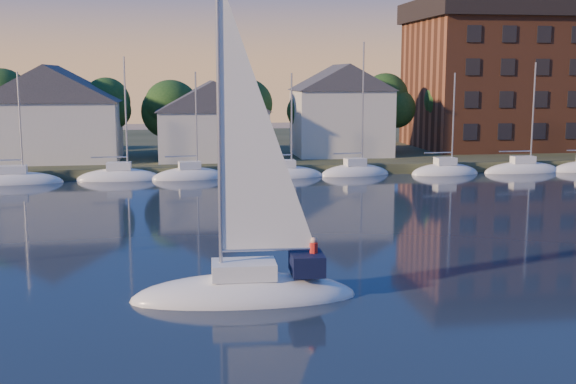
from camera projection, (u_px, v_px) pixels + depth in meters
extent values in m
cube|color=#2F3720|center=(253.00, 150.00, 93.61)|extent=(160.00, 50.00, 2.00)
cube|color=brown|center=(277.00, 174.00, 71.16)|extent=(120.00, 3.00, 1.00)
cube|color=beige|center=(54.00, 131.00, 73.14)|extent=(13.00, 9.00, 6.00)
cube|color=beige|center=(213.00, 135.00, 74.60)|extent=(11.00, 8.00, 5.00)
cube|color=beige|center=(341.00, 123.00, 78.45)|extent=(10.00, 8.00, 7.00)
cube|color=brown|center=(539.00, 85.00, 87.50)|extent=(30.00, 16.00, 15.00)
cube|color=black|center=(544.00, 11.00, 86.11)|extent=(31.00, 17.00, 2.40)
cylinder|color=#382419|center=(24.00, 140.00, 77.63)|extent=(0.50, 0.50, 3.50)
sphere|color=#1A3C15|center=(21.00, 98.00, 76.92)|extent=(5.40, 5.40, 5.40)
cylinder|color=#382419|center=(100.00, 139.00, 78.81)|extent=(0.50, 0.50, 3.50)
sphere|color=#1A3C15|center=(98.00, 98.00, 78.10)|extent=(5.40, 5.40, 5.40)
cylinder|color=#382419|center=(174.00, 138.00, 79.99)|extent=(0.50, 0.50, 3.50)
sphere|color=#1A3C15|center=(173.00, 97.00, 79.28)|extent=(5.40, 5.40, 5.40)
cylinder|color=#382419|center=(246.00, 137.00, 81.16)|extent=(0.50, 0.50, 3.50)
sphere|color=#1A3C15|center=(246.00, 97.00, 80.45)|extent=(5.40, 5.40, 5.40)
cylinder|color=#382419|center=(316.00, 136.00, 82.34)|extent=(0.50, 0.50, 3.50)
sphere|color=#1A3C15|center=(316.00, 97.00, 81.63)|extent=(5.40, 5.40, 5.40)
cylinder|color=#382419|center=(384.00, 135.00, 83.52)|extent=(0.50, 0.50, 3.50)
sphere|color=#1A3C15|center=(384.00, 97.00, 82.81)|extent=(5.40, 5.40, 5.40)
cylinder|color=#382419|center=(449.00, 134.00, 84.70)|extent=(0.50, 0.50, 3.50)
sphere|color=#1A3C15|center=(451.00, 96.00, 83.99)|extent=(5.40, 5.40, 5.40)
cylinder|color=#382419|center=(514.00, 134.00, 85.88)|extent=(0.50, 0.50, 3.50)
sphere|color=#1A3C15|center=(515.00, 96.00, 85.17)|extent=(5.40, 5.40, 5.40)
cylinder|color=#382419|center=(576.00, 133.00, 87.05)|extent=(0.50, 0.50, 3.50)
ellipsoid|color=white|center=(16.00, 184.00, 64.70)|extent=(7.50, 2.40, 2.20)
cube|color=white|center=(16.00, 169.00, 64.49)|extent=(2.10, 1.32, 0.70)
cylinder|color=#A5A8AD|center=(21.00, 117.00, 63.86)|extent=(0.16, 0.16, 10.00)
cylinder|color=#A5A8AD|center=(5.00, 160.00, 64.23)|extent=(3.15, 0.12, 0.12)
ellipsoid|color=white|center=(108.00, 182.00, 65.88)|extent=(7.50, 2.40, 2.20)
cube|color=white|center=(107.00, 167.00, 65.67)|extent=(2.10, 1.32, 0.70)
cylinder|color=#A5A8AD|center=(114.00, 116.00, 65.04)|extent=(0.16, 0.16, 10.00)
cylinder|color=#A5A8AD|center=(97.00, 158.00, 65.41)|extent=(3.15, 0.12, 0.12)
ellipsoid|color=white|center=(196.00, 180.00, 67.05)|extent=(7.50, 2.40, 2.20)
cube|color=white|center=(196.00, 166.00, 66.85)|extent=(2.10, 1.32, 0.70)
cylinder|color=#A5A8AD|center=(203.00, 116.00, 66.21)|extent=(0.16, 0.16, 10.00)
cylinder|color=#A5A8AD|center=(186.00, 157.00, 66.59)|extent=(3.15, 0.12, 0.12)
ellipsoid|color=white|center=(281.00, 178.00, 68.23)|extent=(7.50, 2.40, 2.20)
cube|color=white|center=(281.00, 164.00, 68.02)|extent=(2.10, 1.32, 0.70)
cylinder|color=#A5A8AD|center=(289.00, 115.00, 67.39)|extent=(0.16, 0.16, 10.00)
cylinder|color=#A5A8AD|center=(272.00, 155.00, 67.77)|extent=(3.15, 0.12, 0.12)
ellipsoid|color=white|center=(363.00, 176.00, 69.41)|extent=(7.50, 2.40, 2.20)
cube|color=white|center=(363.00, 163.00, 69.20)|extent=(2.10, 1.32, 0.70)
cylinder|color=#A5A8AD|center=(372.00, 114.00, 68.57)|extent=(0.16, 0.16, 10.00)
cylinder|color=#A5A8AD|center=(355.00, 154.00, 68.94)|extent=(3.15, 0.12, 0.12)
ellipsoid|color=white|center=(442.00, 175.00, 70.59)|extent=(7.50, 2.40, 2.20)
cube|color=white|center=(443.00, 161.00, 70.38)|extent=(2.10, 1.32, 0.70)
cylinder|color=#A5A8AD|center=(452.00, 113.00, 69.75)|extent=(0.16, 0.16, 10.00)
cylinder|color=#A5A8AD|center=(435.00, 153.00, 70.12)|extent=(3.15, 0.12, 0.12)
ellipsoid|color=white|center=(519.00, 173.00, 71.77)|extent=(7.50, 2.40, 2.20)
cube|color=white|center=(520.00, 160.00, 71.56)|extent=(2.10, 1.32, 0.70)
cylinder|color=#A5A8AD|center=(530.00, 113.00, 70.93)|extent=(0.16, 0.16, 10.00)
cylinder|color=#A5A8AD|center=(513.00, 152.00, 71.30)|extent=(3.15, 0.12, 0.12)
ellipsoid|color=white|center=(244.00, 299.00, 31.30)|extent=(9.90, 3.46, 2.20)
cube|color=white|center=(244.00, 270.00, 31.09)|extent=(2.80, 1.82, 0.70)
cylinder|color=#A5A8AD|center=(219.00, 126.00, 29.99)|extent=(0.16, 0.16, 13.08)
cylinder|color=#A5A8AD|center=(269.00, 250.00, 31.08)|extent=(4.12, 0.25, 0.12)
cube|color=black|center=(307.00, 263.00, 31.38)|extent=(1.46, 1.94, 0.90)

